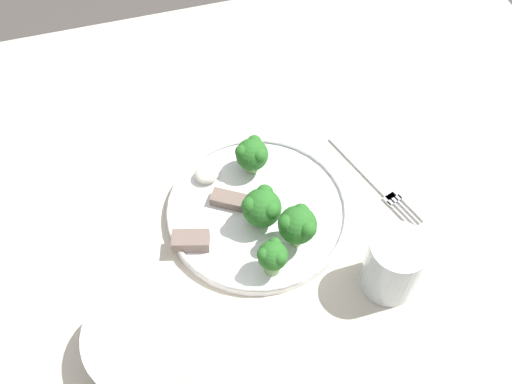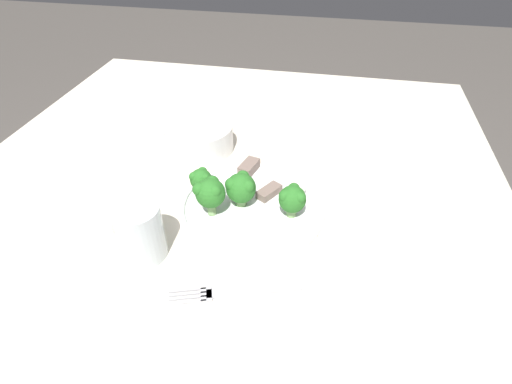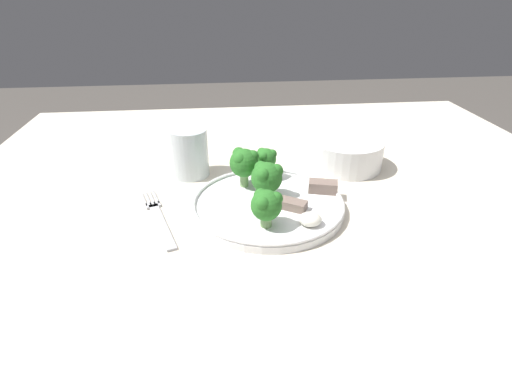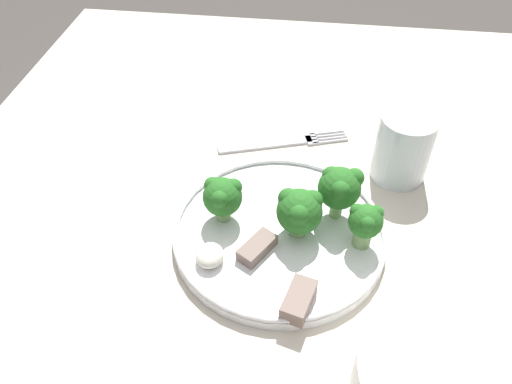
# 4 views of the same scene
# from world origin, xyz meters

# --- Properties ---
(table) EXTENTS (1.21, 1.05, 0.73)m
(table) POSITION_xyz_m (0.00, 0.00, 0.64)
(table) COLOR beige
(table) RESTS_ON ground_plane
(dinner_plate) EXTENTS (0.25, 0.25, 0.02)m
(dinner_plate) POSITION_xyz_m (-0.03, -0.06, 0.74)
(dinner_plate) COLOR white
(dinner_plate) RESTS_ON table
(fork) EXTENTS (0.08, 0.18, 0.00)m
(fork) POSITION_xyz_m (-0.21, -0.08, 0.73)
(fork) COLOR #B2B2B7
(fork) RESTS_ON table
(drinking_glass) EXTENTS (0.07, 0.07, 0.09)m
(drinking_glass) POSITION_xyz_m (-0.17, 0.08, 0.77)
(drinking_glass) COLOR silver
(drinking_glass) RESTS_ON table
(broccoli_floret_near_rim_left) EXTENTS (0.05, 0.05, 0.06)m
(broccoli_floret_near_rim_left) POSITION_xyz_m (-0.03, -0.04, 0.78)
(broccoli_floret_near_rim_left) COLOR #7FA866
(broccoli_floret_near_rim_left) RESTS_ON dinner_plate
(broccoli_floret_center_left) EXTENTS (0.05, 0.05, 0.07)m
(broccoli_floret_center_left) POSITION_xyz_m (-0.07, 0.00, 0.79)
(broccoli_floret_center_left) COLOR #7FA866
(broccoli_floret_center_left) RESTS_ON dinner_plate
(broccoli_floret_back_left) EXTENTS (0.05, 0.05, 0.06)m
(broccoli_floret_back_left) POSITION_xyz_m (-0.05, -0.13, 0.78)
(broccoli_floret_back_left) COLOR #7FA866
(broccoli_floret_back_left) RESTS_ON dinner_plate
(broccoli_floret_front_left) EXTENTS (0.04, 0.04, 0.06)m
(broccoli_floret_front_left) POSITION_xyz_m (-0.03, 0.03, 0.78)
(broccoli_floret_front_left) COLOR #7FA866
(broccoli_floret_front_left) RESTS_ON dinner_plate
(meat_slice_front_slice) EXTENTS (0.05, 0.04, 0.02)m
(meat_slice_front_slice) POSITION_xyz_m (0.06, -0.04, 0.75)
(meat_slice_front_slice) COLOR #756056
(meat_slice_front_slice) RESTS_ON dinner_plate
(meat_slice_middle_slice) EXTENTS (0.05, 0.04, 0.01)m
(meat_slice_middle_slice) POSITION_xyz_m (0.00, -0.09, 0.75)
(meat_slice_middle_slice) COLOR #756056
(meat_slice_middle_slice) RESTS_ON dinner_plate
(sauce_dollop) EXTENTS (0.03, 0.03, 0.02)m
(sauce_dollop) POSITION_xyz_m (0.02, -0.14, 0.75)
(sauce_dollop) COLOR silver
(sauce_dollop) RESTS_ON dinner_plate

